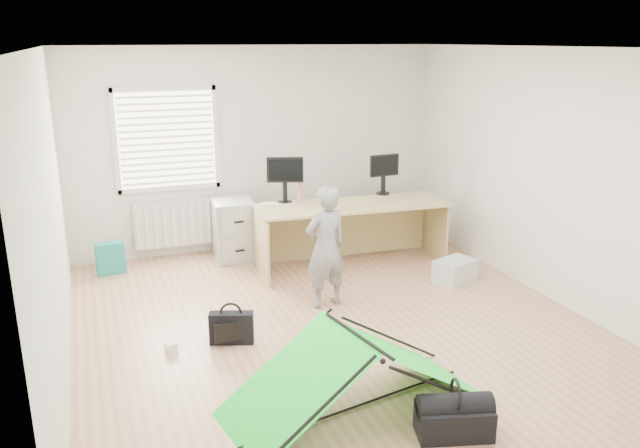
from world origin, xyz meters
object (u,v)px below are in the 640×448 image
object	(u,v)px
kite	(357,372)
filing_cabinet	(233,229)
monitor_left	(285,187)
office_chair	(369,221)
monitor_right	(383,180)
duffel_bag	(454,421)
desk	(353,235)
laptop_bag	(232,328)
person	(326,247)
thermos	(300,192)
storage_crate	(455,271)

from	to	relation	value
kite	filing_cabinet	bearing A→B (deg)	80.72
filing_cabinet	kite	distance (m)	3.81
monitor_left	office_chair	bearing A→B (deg)	38.98
monitor_right	duffel_bag	size ratio (longest dim) A/B	0.75
desk	laptop_bag	size ratio (longest dim) A/B	5.79
monitor_right	laptop_bag	distance (m)	3.22
kite	monitor_left	bearing A→B (deg)	71.32
kite	duffel_bag	distance (m)	0.79
monitor_left	person	distance (m)	1.40
desk	kite	distance (m)	3.20
thermos	duffel_bag	world-z (taller)	thermos
desk	office_chair	size ratio (longest dim) A/B	3.73
storage_crate	duffel_bag	bearing A→B (deg)	-122.62
storage_crate	filing_cabinet	bearing A→B (deg)	141.82
person	laptop_bag	size ratio (longest dim) A/B	3.22
monitor_left	person	xyz separation A→B (m)	(0.01, -1.36, -0.36)
desk	duffel_bag	xyz separation A→B (m)	(-0.73, -3.51, -0.29)
laptop_bag	office_chair	bearing A→B (deg)	62.74
office_chair	laptop_bag	world-z (taller)	office_chair
filing_cabinet	monitor_left	world-z (taller)	monitor_left
monitor_left	monitor_right	bearing A→B (deg)	18.10
monitor_left	office_chair	size ratio (longest dim) A/B	0.70
monitor_left	duffel_bag	bearing A→B (deg)	-71.37
desk	duffel_bag	distance (m)	3.59
office_chair	duffel_bag	bearing A→B (deg)	60.52
office_chair	kite	xyz separation A→B (m)	(-1.90, -3.82, 0.02)
person	duffel_bag	world-z (taller)	person
monitor_left	storage_crate	world-z (taller)	monitor_left
monitor_left	kite	bearing A→B (deg)	-80.27
monitor_right	monitor_left	bearing A→B (deg)	177.16
monitor_right	duffel_bag	world-z (taller)	monitor_right
thermos	laptop_bag	size ratio (longest dim) A/B	0.58
kite	desk	bearing A→B (deg)	56.53
person	duffel_bag	xyz separation A→B (m)	(0.03, -2.48, -0.55)
kite	laptop_bag	bearing A→B (deg)	104.51
filing_cabinet	monitor_right	xyz separation A→B (m)	(1.90, -0.53, 0.61)
person	storage_crate	xyz separation A→B (m)	(1.69, 0.11, -0.53)
thermos	duffel_bag	distance (m)	3.94
thermos	filing_cabinet	bearing A→B (deg)	145.50
monitor_right	storage_crate	bearing A→B (deg)	-77.08
storage_crate	laptop_bag	distance (m)	2.91
monitor_right	office_chair	distance (m)	0.90
desk	monitor_right	bearing A→B (deg)	34.28
monitor_left	storage_crate	xyz separation A→B (m)	(1.71, -1.24, -0.89)
desk	storage_crate	distance (m)	1.33
monitor_right	storage_crate	size ratio (longest dim) A/B	0.86
desk	monitor_left	world-z (taller)	monitor_left
monitor_left	office_chair	distance (m)	1.70
storage_crate	monitor_left	bearing A→B (deg)	143.95
filing_cabinet	storage_crate	bearing A→B (deg)	-33.39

